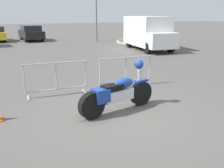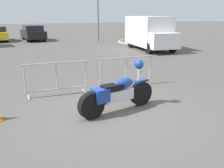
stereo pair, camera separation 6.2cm
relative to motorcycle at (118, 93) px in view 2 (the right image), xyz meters
name	(u,v)px [view 2 (the right image)]	position (x,y,z in m)	size (l,w,h in m)	color
ground_plane	(115,113)	(-0.11, -0.10, -0.51)	(120.00, 120.00, 0.00)	#54514C
motorcycle	(118,93)	(0.00, 0.00, 0.00)	(2.32, 0.73, 1.33)	black
crowd_barrier_near	(57,78)	(-1.22, 2.00, 0.05)	(2.02, 0.49, 1.07)	#9EA0A5
crowd_barrier_far	(126,72)	(1.22, 2.00, 0.05)	(2.02, 0.49, 1.07)	#9EA0A5
delivery_van	(149,32)	(6.88, 9.87, 0.74)	(2.45, 5.17, 2.31)	white
parked_car_black	(33,33)	(-0.12, 19.56, 0.22)	(2.07, 4.35, 1.43)	black
planter_island	(147,39)	(8.98, 13.76, -0.21)	(4.57, 4.57, 1.15)	#ADA89E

